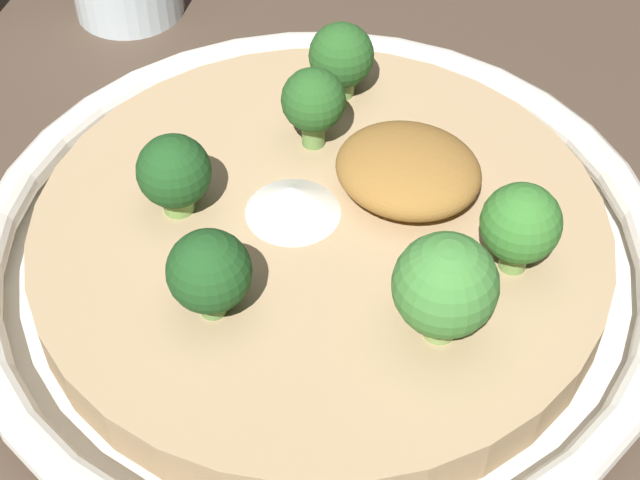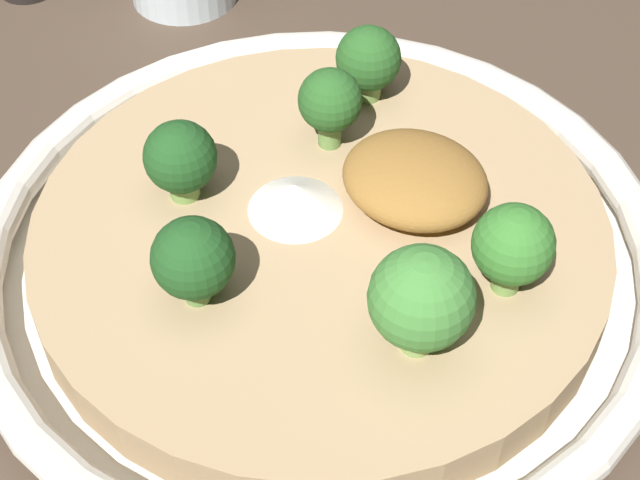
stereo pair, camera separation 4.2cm
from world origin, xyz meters
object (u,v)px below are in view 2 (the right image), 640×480
Objects in this scene: broccoli_right at (513,246)px; broccoli_back at (330,102)px; broccoli_front_left at (193,259)px; broccoli_front_right at (421,300)px; risotto_bowl at (320,245)px; broccoli_back_left at (368,60)px; broccoli_left at (180,159)px.

broccoli_right is 1.03× the size of broccoli_back.
broccoli_right reaches higher than broccoli_front_left.
broccoli_right is (0.01, 0.05, -0.00)m from broccoli_front_right.
broccoli_right reaches higher than broccoli_back.
broccoli_front_right reaches higher than risotto_bowl.
broccoli_back_left is 0.79× the size of broccoli_front_right.
risotto_bowl is at bearing -170.08° from broccoli_right.
broccoli_back_left is at bearing 131.10° from broccoli_front_right.
broccoli_back_left is (-0.03, 0.08, 0.04)m from risotto_bowl.
broccoli_front_right reaches higher than broccoli_left.
risotto_bowl is at bearing 19.87° from broccoli_left.
broccoli_back is (-0.11, 0.03, 0.00)m from broccoli_right.
broccoli_front_left is 0.14m from broccoli_back_left.
broccoli_back_left is (-0.02, 0.14, -0.00)m from broccoli_front_left.
broccoli_front_right is at bearing 20.46° from broccoli_front_left.
broccoli_back reaches higher than risotto_bowl.
broccoli_front_right reaches higher than broccoli_front_left.
broccoli_left is 0.95× the size of broccoli_back.
broccoli_left is at bearing 136.14° from broccoli_front_left.
broccoli_left is 0.06m from broccoli_front_left.
broccoli_front_left is (-0.01, -0.06, 0.04)m from risotto_bowl.
broccoli_back_left is 0.15m from broccoli_front_right.
broccoli_left is at bearing -104.36° from broccoli_back_left.
risotto_bowl is 0.09m from broccoli_front_right.
broccoli_right is at bearing 38.46° from broccoli_front_left.
broccoli_front_left is 0.83× the size of broccoli_front_right.
broccoli_left is 0.07m from broccoli_back.
broccoli_right reaches higher than broccoli_left.
broccoli_back is at bearing -82.10° from broccoli_back_left.
broccoli_left is 0.14m from broccoli_right.
broccoli_front_left is 1.00× the size of broccoli_back.
broccoli_back reaches higher than broccoli_back_left.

